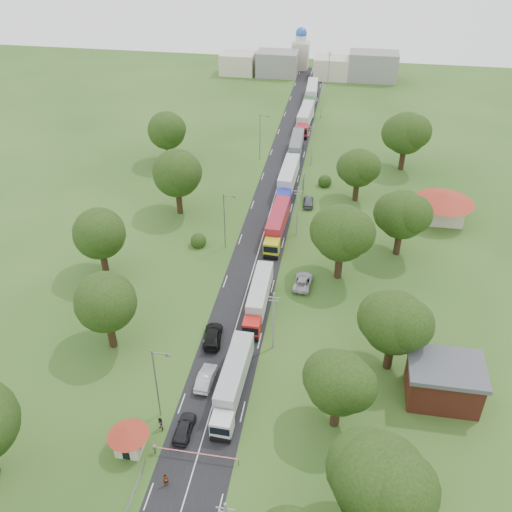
% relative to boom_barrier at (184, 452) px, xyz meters
% --- Properties ---
extents(ground, '(260.00, 260.00, 0.00)m').
position_rel_boom_barrier_xyz_m(ground, '(1.36, 25.00, -0.89)').
color(ground, '#294D19').
rests_on(ground, ground).
extents(road, '(8.00, 200.00, 0.04)m').
position_rel_boom_barrier_xyz_m(road, '(1.36, 45.00, -0.89)').
color(road, black).
rests_on(road, ground).
extents(boom_barrier, '(9.22, 0.35, 1.18)m').
position_rel_boom_barrier_xyz_m(boom_barrier, '(0.00, 0.00, 0.00)').
color(boom_barrier, slate).
rests_on(boom_barrier, ground).
extents(guard_booth, '(4.40, 4.40, 3.45)m').
position_rel_boom_barrier_xyz_m(guard_booth, '(-5.84, -0.00, 1.27)').
color(guard_booth, beige).
rests_on(guard_booth, ground).
extents(info_sign, '(0.12, 3.10, 4.10)m').
position_rel_boom_barrier_xyz_m(info_sign, '(6.56, 60.00, 2.11)').
color(info_sign, slate).
rests_on(info_sign, ground).
extents(pole_1, '(1.60, 0.24, 9.00)m').
position_rel_boom_barrier_xyz_m(pole_1, '(6.86, 18.00, 3.79)').
color(pole_1, gray).
rests_on(pole_1, ground).
extents(pole_2, '(1.60, 0.24, 9.00)m').
position_rel_boom_barrier_xyz_m(pole_2, '(6.86, 46.00, 3.79)').
color(pole_2, gray).
rests_on(pole_2, ground).
extents(pole_3, '(1.60, 0.24, 9.00)m').
position_rel_boom_barrier_xyz_m(pole_3, '(6.86, 74.00, 3.79)').
color(pole_3, gray).
rests_on(pole_3, ground).
extents(pole_4, '(1.60, 0.24, 9.00)m').
position_rel_boom_barrier_xyz_m(pole_4, '(6.86, 102.00, 3.79)').
color(pole_4, gray).
rests_on(pole_4, ground).
extents(pole_5, '(1.60, 0.24, 9.00)m').
position_rel_boom_barrier_xyz_m(pole_5, '(6.86, 130.00, 3.79)').
color(pole_5, gray).
rests_on(pole_5, ground).
extents(lamp_0, '(2.03, 0.22, 10.00)m').
position_rel_boom_barrier_xyz_m(lamp_0, '(-3.99, 5.00, 4.66)').
color(lamp_0, slate).
rests_on(lamp_0, ground).
extents(lamp_1, '(2.03, 0.22, 10.00)m').
position_rel_boom_barrier_xyz_m(lamp_1, '(-3.99, 40.00, 4.66)').
color(lamp_1, slate).
rests_on(lamp_1, ground).
extents(lamp_2, '(2.03, 0.22, 10.00)m').
position_rel_boom_barrier_xyz_m(lamp_2, '(-3.99, 75.00, 4.66)').
color(lamp_2, slate).
rests_on(lamp_2, ground).
extents(tree_1, '(9.60, 9.60, 12.05)m').
position_rel_boom_barrier_xyz_m(tree_1, '(19.34, -4.83, 6.96)').
color(tree_1, '#382616').
rests_on(tree_1, ground).
extents(tree_2, '(8.00, 8.00, 10.10)m').
position_rel_boom_barrier_xyz_m(tree_2, '(15.35, 7.14, 5.70)').
color(tree_2, '#382616').
rests_on(tree_2, ground).
extents(tree_3, '(8.80, 8.80, 11.07)m').
position_rel_boom_barrier_xyz_m(tree_3, '(21.35, 17.16, 6.33)').
color(tree_3, '#382616').
rests_on(tree_3, ground).
extents(tree_4, '(9.60, 9.60, 12.05)m').
position_rel_boom_barrier_xyz_m(tree_4, '(14.34, 35.17, 6.96)').
color(tree_4, '#382616').
rests_on(tree_4, ground).
extents(tree_5, '(8.80, 8.80, 11.07)m').
position_rel_boom_barrier_xyz_m(tree_5, '(23.35, 43.16, 6.33)').
color(tree_5, '#382616').
rests_on(tree_5, ground).
extents(tree_6, '(8.00, 8.00, 10.10)m').
position_rel_boom_barrier_xyz_m(tree_6, '(16.35, 60.14, 5.70)').
color(tree_6, '#382616').
rests_on(tree_6, ground).
extents(tree_7, '(9.60, 9.60, 12.05)m').
position_rel_boom_barrier_xyz_m(tree_7, '(25.34, 75.17, 6.96)').
color(tree_7, '#382616').
rests_on(tree_7, ground).
extents(tree_10, '(8.80, 8.80, 11.07)m').
position_rel_boom_barrier_xyz_m(tree_10, '(-13.65, 15.16, 6.33)').
color(tree_10, '#382616').
rests_on(tree_10, ground).
extents(tree_11, '(8.80, 8.80, 11.07)m').
position_rel_boom_barrier_xyz_m(tree_11, '(-20.65, 30.16, 6.33)').
color(tree_11, '#382616').
rests_on(tree_11, ground).
extents(tree_12, '(9.60, 9.60, 12.05)m').
position_rel_boom_barrier_xyz_m(tree_12, '(-14.66, 50.17, 6.96)').
color(tree_12, '#382616').
rests_on(tree_12, ground).
extents(tree_13, '(8.80, 8.80, 11.07)m').
position_rel_boom_barrier_xyz_m(tree_13, '(-22.65, 70.16, 6.33)').
color(tree_13, '#382616').
rests_on(tree_13, ground).
extents(house_brick, '(8.60, 6.60, 5.20)m').
position_rel_boom_barrier_xyz_m(house_brick, '(27.36, 13.00, 1.76)').
color(house_brick, maroon).
rests_on(house_brick, ground).
extents(house_cream, '(10.08, 10.08, 5.80)m').
position_rel_boom_barrier_xyz_m(house_cream, '(31.36, 55.00, 2.75)').
color(house_cream, beige).
rests_on(house_cream, ground).
extents(distant_town, '(52.00, 8.00, 8.00)m').
position_rel_boom_barrier_xyz_m(distant_town, '(2.04, 135.00, 2.60)').
color(distant_town, gray).
rests_on(distant_town, ground).
extents(church, '(5.00, 5.00, 12.30)m').
position_rel_boom_barrier_xyz_m(church, '(-2.64, 143.00, 4.50)').
color(church, beige).
rests_on(church, ground).
extents(truck_0, '(2.71, 14.01, 3.88)m').
position_rel_boom_barrier_xyz_m(truck_0, '(3.35, 9.57, 1.17)').
color(truck_0, silver).
rests_on(truck_0, ground).
extents(truck_1, '(2.40, 13.50, 3.74)m').
position_rel_boom_barrier_xyz_m(truck_1, '(3.76, 25.62, 1.09)').
color(truck_1, red).
rests_on(truck_1, ground).
extents(truck_2, '(2.83, 14.55, 4.03)m').
position_rel_boom_barrier_xyz_m(truck_2, '(3.62, 45.27, 1.25)').
color(truck_2, gold).
rests_on(truck_2, ground).
extents(truck_3, '(2.91, 15.56, 4.31)m').
position_rel_boom_barrier_xyz_m(truck_3, '(3.41, 62.17, 1.39)').
color(truck_3, '#1D2CAE').
rests_on(truck_3, ground).
extents(truck_4, '(2.64, 13.95, 3.86)m').
position_rel_boom_barrier_xyz_m(truck_4, '(3.23, 77.92, 1.16)').
color(truck_4, silver).
rests_on(truck_4, ground).
extents(truck_5, '(3.19, 15.54, 4.30)m').
position_rel_boom_barrier_xyz_m(truck_5, '(3.55, 94.81, 1.39)').
color(truck_5, red).
rests_on(truck_5, ground).
extents(truck_6, '(3.04, 15.38, 4.25)m').
position_rel_boom_barrier_xyz_m(truck_6, '(3.46, 113.71, 1.37)').
color(truck_6, '#26672C').
rests_on(truck_6, ground).
extents(car_lane_front, '(1.84, 4.50, 1.53)m').
position_rel_boom_barrier_xyz_m(car_lane_front, '(-0.79, 3.12, -0.13)').
color(car_lane_front, black).
rests_on(car_lane_front, ground).
extents(car_lane_mid, '(1.86, 4.93, 1.61)m').
position_rel_boom_barrier_xyz_m(car_lane_mid, '(-0.20, 10.68, -0.09)').
color(car_lane_mid, '#ADB0B6').
rests_on(car_lane_mid, ground).
extents(car_lane_rear, '(2.96, 5.81, 1.62)m').
position_rel_boom_barrier_xyz_m(car_lane_rear, '(-1.09, 18.09, -0.08)').
color(car_lane_rear, black).
rests_on(car_lane_rear, ground).
extents(car_verge_near, '(2.87, 5.56, 1.50)m').
position_rel_boom_barrier_xyz_m(car_verge_near, '(9.36, 31.95, -0.14)').
color(car_verge_near, silver).
rests_on(car_verge_near, ground).
extents(car_verge_far, '(2.18, 4.63, 1.53)m').
position_rel_boom_barrier_xyz_m(car_verge_far, '(7.90, 56.62, -0.13)').
color(car_verge_far, '#595D61').
rests_on(car_verge_far, ground).
extents(pedestrian_near, '(0.71, 0.66, 1.62)m').
position_rel_boom_barrier_xyz_m(pedestrian_near, '(-0.84, -3.50, -0.08)').
color(pedestrian_near, gray).
rests_on(pedestrian_near, ground).
extents(pedestrian_booth, '(1.10, 1.10, 1.80)m').
position_rel_boom_barrier_xyz_m(pedestrian_booth, '(-3.44, 3.00, 0.01)').
color(pedestrian_booth, gray).
rests_on(pedestrian_booth, ground).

